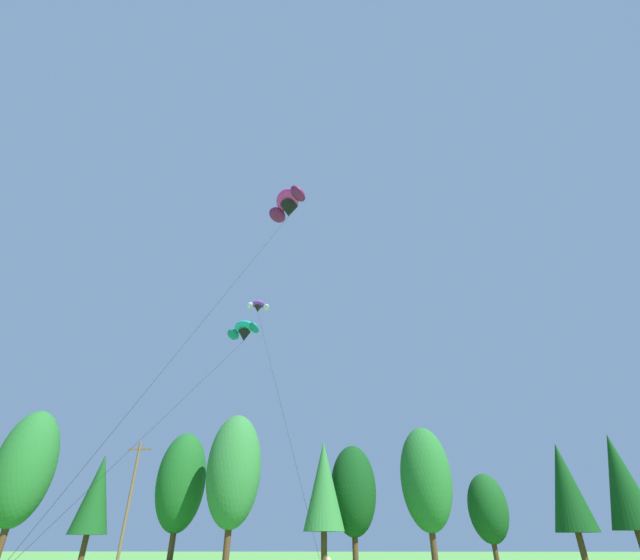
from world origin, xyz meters
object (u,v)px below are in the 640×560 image
at_px(parafoil_kite_high_teal, 244,331).
at_px(utility_pole, 129,500).
at_px(parafoil_kite_far_magenta, 288,205).
at_px(parafoil_kite_mid_purple, 258,307).

bearing_deg(parafoil_kite_high_teal, utility_pole, 126.35).
xyz_separation_m(utility_pole, parafoil_kite_high_teal, (12.31, -16.73, 8.56)).
xyz_separation_m(utility_pole, parafoil_kite_far_magenta, (15.23, -20.55, 15.86)).
bearing_deg(utility_pole, parafoil_kite_mid_purple, -24.72).
relative_size(parafoil_kite_mid_purple, parafoil_kite_far_magenta, 0.99).
xyz_separation_m(parafoil_kite_mid_purple, parafoil_kite_far_magenta, (4.28, -15.50, -0.52)).
xyz_separation_m(utility_pole, parafoil_kite_mid_purple, (10.95, -5.04, 16.39)).
distance_m(parafoil_kite_mid_purple, parafoil_kite_far_magenta, 16.09).
bearing_deg(parafoil_kite_mid_purple, utility_pole, 155.28).
bearing_deg(parafoil_kite_far_magenta, parafoil_kite_mid_purple, 105.44).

